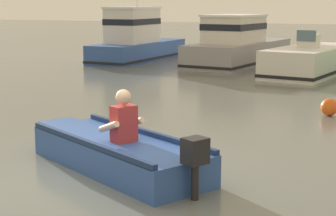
{
  "coord_description": "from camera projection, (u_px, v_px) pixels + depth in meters",
  "views": [
    {
      "loc": [
        3.94,
        -6.31,
        2.37
      ],
      "look_at": [
        0.09,
        2.49,
        0.55
      ],
      "focal_mm": 59.21,
      "sensor_mm": 36.0,
      "label": 1
    }
  ],
  "objects": [
    {
      "name": "ground_plane",
      "position": [
        90.0,
        177.0,
        7.67
      ],
      "size": [
        120.0,
        120.0,
        0.0
      ],
      "primitive_type": "plane",
      "color": "slate"
    },
    {
      "name": "rowboat_with_person",
      "position": [
        116.0,
        151.0,
        8.05
      ],
      "size": [
        3.5,
        2.39,
        1.19
      ],
      "color": "#2D519E",
      "rests_on": "ground"
    },
    {
      "name": "moored_boat_blue",
      "position": [
        136.0,
        41.0,
        23.17
      ],
      "size": [
        1.97,
        5.82,
        4.32
      ],
      "color": "#2D519E",
      "rests_on": "ground"
    },
    {
      "name": "moored_boat_grey",
      "position": [
        238.0,
        46.0,
        21.75
      ],
      "size": [
        2.9,
        6.38,
        1.95
      ],
      "color": "gray",
      "rests_on": "ground"
    },
    {
      "name": "moored_boat_white",
      "position": [
        311.0,
        61.0,
        18.71
      ],
      "size": [
        2.64,
        5.35,
        1.51
      ],
      "color": "white",
      "rests_on": "ground"
    },
    {
      "name": "mooring_buoy",
      "position": [
        329.0,
        107.0,
        11.83
      ],
      "size": [
        0.37,
        0.37,
        0.37
      ],
      "primitive_type": "sphere",
      "color": "#E55919",
      "rests_on": "ground"
    }
  ]
}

